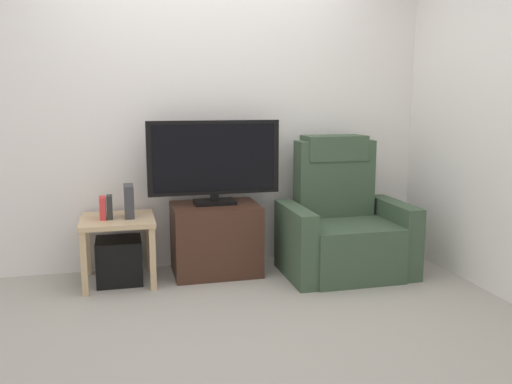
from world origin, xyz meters
name	(u,v)px	position (x,y,z in m)	size (l,w,h in m)	color
ground_plane	(236,311)	(0.00, 0.00, 0.00)	(6.40, 6.40, 0.00)	#9E998E
wall_back	(206,108)	(0.00, 1.13, 1.30)	(6.40, 0.06, 2.60)	silver
wall_side	(497,110)	(1.88, 0.00, 1.30)	(0.06, 4.48, 2.60)	silver
tv_stand	(216,239)	(0.01, 0.82, 0.28)	(0.68, 0.49, 0.56)	#3D2319
television	(214,160)	(0.01, 0.84, 0.90)	(1.03, 0.20, 0.66)	black
recliner_armchair	(343,226)	(1.01, 0.62, 0.37)	(0.98, 0.78, 1.08)	#384C38
side_table	(118,228)	(-0.73, 0.78, 0.42)	(0.54, 0.54, 0.50)	tan
subwoofer_box	(119,261)	(-0.73, 0.78, 0.17)	(0.33, 0.33, 0.33)	black
book_leftmost	(103,208)	(-0.83, 0.76, 0.58)	(0.04, 0.12, 0.17)	red
book_middle	(110,207)	(-0.79, 0.76, 0.59)	(0.04, 0.10, 0.18)	#262626
game_console	(129,201)	(-0.64, 0.79, 0.62)	(0.07, 0.20, 0.24)	#333338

